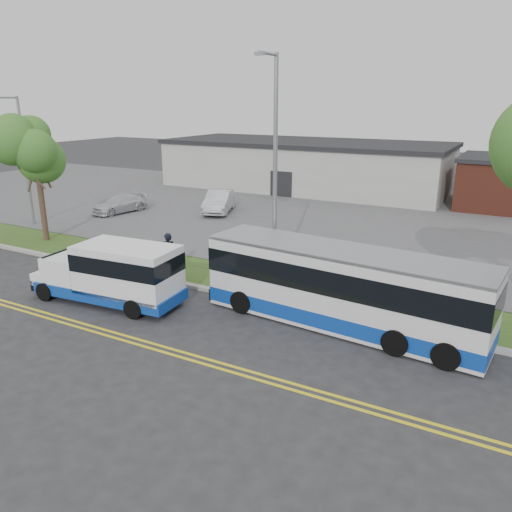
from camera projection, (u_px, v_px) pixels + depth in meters
The scene contains 18 objects.
ground at pixel (180, 296), 20.86m from camera, with size 140.00×140.00×0.00m, color #28282B.
lane_line_north at pixel (114, 332), 17.63m from camera, with size 70.00×0.12×0.01m, color yellow.
lane_line_south at pixel (107, 336), 17.38m from camera, with size 70.00×0.12×0.01m, color yellow.
curb at pixel (195, 287), 21.75m from camera, with size 80.00×0.30×0.15m, color #9E9B93.
verge at pixel (217, 275), 23.27m from camera, with size 80.00×3.30×0.10m, color #244617.
parking_lot at pixel (326, 216), 35.07m from camera, with size 80.00×25.00×0.10m, color #4C4C4F.
commercial_building at pixel (305, 165), 45.55m from camera, with size 25.40×10.40×4.35m.
brick_wing at pixel (503, 183), 37.23m from camera, with size 6.30×7.30×3.90m.
tree_west at pixel (35, 152), 27.50m from camera, with size 4.40×4.40×6.91m.
streetlight_near at pixel (274, 168), 20.20m from camera, with size 0.35×1.53×9.50m.
streetlight_far at pixel (24, 156), 31.38m from camera, with size 0.35×1.53×8.00m.
shuttle_bus at pixel (115, 272), 19.82m from camera, with size 6.61×2.65×2.48m.
transit_bus at pixel (342, 288), 17.81m from camera, with size 10.48×3.25×2.86m.
pedestrian at pixel (168, 253), 23.05m from camera, with size 0.71×0.47×1.96m, color black.
parked_car_a at pixel (219, 201), 35.92m from camera, with size 1.65×4.72×1.56m, color silver.
parked_car_b at pixel (120, 204), 35.88m from camera, with size 1.69×4.16×1.21m, color silver.
grocery_bag_left at pixel (161, 271), 23.23m from camera, with size 0.32×0.32×0.32m, color white.
grocery_bag_right at pixel (178, 270), 23.37m from camera, with size 0.32×0.32×0.32m, color white.
Camera 1 is at (12.11, -15.48, 7.86)m, focal length 35.00 mm.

